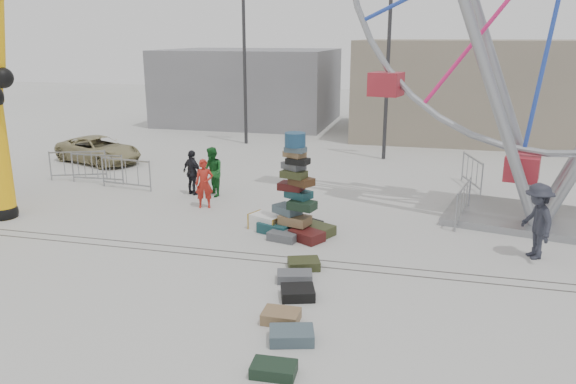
% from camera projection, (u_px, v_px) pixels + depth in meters
% --- Properties ---
extents(ground, '(90.00, 90.00, 0.00)m').
position_uv_depth(ground, '(208.00, 266.00, 13.21)').
color(ground, '#9E9E99').
rests_on(ground, ground).
extents(track_line_near, '(40.00, 0.04, 0.01)m').
position_uv_depth(track_line_near, '(217.00, 257.00, 13.76)').
color(track_line_near, '#47443F').
rests_on(track_line_near, ground).
extents(track_line_far, '(40.00, 0.04, 0.01)m').
position_uv_depth(track_line_far, '(223.00, 251.00, 14.14)').
color(track_line_far, '#47443F').
rests_on(track_line_far, ground).
extents(building_right, '(12.00, 8.00, 5.00)m').
position_uv_depth(building_right, '(473.00, 89.00, 29.56)').
color(building_right, gray).
rests_on(building_right, ground).
extents(building_left, '(10.00, 8.00, 4.40)m').
position_uv_depth(building_left, '(250.00, 86.00, 34.56)').
color(building_left, gray).
rests_on(building_left, ground).
extents(lamp_post_right, '(1.41, 0.25, 8.00)m').
position_uv_depth(lamp_post_right, '(391.00, 54.00, 23.40)').
color(lamp_post_right, '#2D2D30').
rests_on(lamp_post_right, ground).
extents(lamp_post_left, '(1.41, 0.25, 8.00)m').
position_uv_depth(lamp_post_left, '(246.00, 51.00, 26.92)').
color(lamp_post_left, '#2D2D30').
rests_on(lamp_post_left, ground).
extents(suitcase_tower, '(2.20, 1.81, 2.81)m').
position_uv_depth(suitcase_tower, '(296.00, 207.00, 15.12)').
color(suitcase_tower, '#19454B').
rests_on(suitcase_tower, ground).
extents(steamer_trunk, '(1.06, 0.86, 0.43)m').
position_uv_depth(steamer_trunk, '(266.00, 222.00, 15.62)').
color(steamer_trunk, silver).
rests_on(steamer_trunk, ground).
extents(row_case_0, '(0.87, 0.76, 0.22)m').
position_uv_depth(row_case_0, '(304.00, 264.00, 13.06)').
color(row_case_0, '#363C1E').
rests_on(row_case_0, ground).
extents(row_case_1, '(0.87, 0.65, 0.20)m').
position_uv_depth(row_case_1, '(295.00, 276.00, 12.40)').
color(row_case_1, '#575A5F').
rests_on(row_case_1, ground).
extents(row_case_2, '(0.84, 0.78, 0.22)m').
position_uv_depth(row_case_2, '(298.00, 293.00, 11.60)').
color(row_case_2, black).
rests_on(row_case_2, ground).
extents(row_case_3, '(0.70, 0.54, 0.22)m').
position_uv_depth(row_case_3, '(281.00, 316.00, 10.63)').
color(row_case_3, olive).
rests_on(row_case_3, ground).
extents(row_case_4, '(0.91, 0.74, 0.23)m').
position_uv_depth(row_case_4, '(292.00, 335.00, 9.94)').
color(row_case_4, '#465964').
rests_on(row_case_4, ground).
extents(row_case_5, '(0.74, 0.49, 0.20)m').
position_uv_depth(row_case_5, '(274.00, 369.00, 8.96)').
color(row_case_5, black).
rests_on(row_case_5, ground).
extents(barricade_dummy_a, '(1.89, 0.84, 1.10)m').
position_uv_depth(barricade_dummy_a, '(78.00, 165.00, 21.00)').
color(barricade_dummy_a, gray).
rests_on(barricade_dummy_a, ground).
extents(barricade_dummy_b, '(2.00, 0.17, 1.10)m').
position_uv_depth(barricade_dummy_b, '(97.00, 168.00, 20.46)').
color(barricade_dummy_b, gray).
rests_on(barricade_dummy_b, ground).
extents(barricade_dummy_c, '(2.00, 0.35, 1.10)m').
position_uv_depth(barricade_dummy_c, '(126.00, 174.00, 19.70)').
color(barricade_dummy_c, gray).
rests_on(barricade_dummy_c, ground).
extents(barricade_wheel_front, '(0.55, 1.97, 1.10)m').
position_uv_depth(barricade_wheel_front, '(463.00, 203.00, 16.23)').
color(barricade_wheel_front, gray).
rests_on(barricade_wheel_front, ground).
extents(barricade_wheel_back, '(0.63, 1.96, 1.10)m').
position_uv_depth(barricade_wheel_back, '(472.00, 172.00, 19.90)').
color(barricade_wheel_back, gray).
rests_on(barricade_wheel_back, ground).
extents(pedestrian_red, '(0.65, 0.53, 1.55)m').
position_uv_depth(pedestrian_red, '(204.00, 184.00, 17.50)').
color(pedestrian_red, '#A42117').
rests_on(pedestrian_red, ground).
extents(pedestrian_green, '(1.02, 1.02, 1.66)m').
position_uv_depth(pedestrian_green, '(212.00, 172.00, 18.75)').
color(pedestrian_green, '#165A20').
rests_on(pedestrian_green, ground).
extents(pedestrian_black, '(0.97, 0.74, 1.53)m').
position_uv_depth(pedestrian_black, '(193.00, 173.00, 18.94)').
color(pedestrian_black, black).
rests_on(pedestrian_black, ground).
extents(pedestrian_grey, '(1.03, 1.36, 1.87)m').
position_uv_depth(pedestrian_grey, '(537.00, 221.00, 13.48)').
color(pedestrian_grey, '#23242E').
rests_on(pedestrian_grey, ground).
extents(parked_suv, '(4.36, 3.07, 1.10)m').
position_uv_depth(parked_suv, '(99.00, 150.00, 23.81)').
color(parked_suv, '#968D61').
rests_on(parked_suv, ground).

